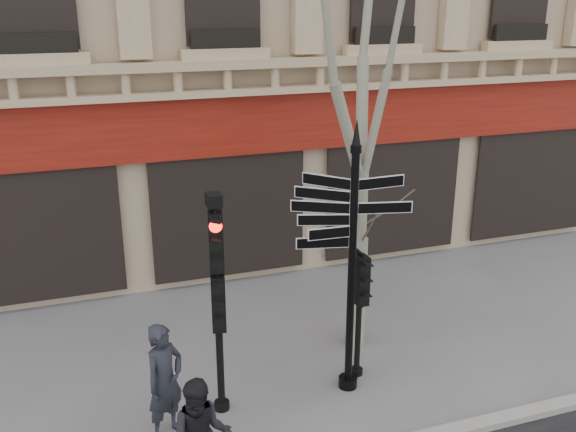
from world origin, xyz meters
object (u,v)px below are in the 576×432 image
at_px(fingerpost, 354,215).
at_px(traffic_signal_secondary, 360,293).
at_px(plane_tree, 367,25).
at_px(traffic_signal_main, 217,279).
at_px(pedestrian_a, 165,381).

height_order(fingerpost, traffic_signal_secondary, fingerpost).
bearing_deg(plane_tree, fingerpost, -119.25).
distance_m(fingerpost, traffic_signal_secondary, 1.54).
bearing_deg(fingerpost, traffic_signal_secondary, 67.92).
bearing_deg(traffic_signal_main, traffic_signal_secondary, 16.18).
height_order(traffic_signal_main, plane_tree, plane_tree).
bearing_deg(pedestrian_a, fingerpost, -30.84).
xyz_separation_m(traffic_signal_main, pedestrian_a, (-0.89, -0.33, -1.34)).
height_order(fingerpost, plane_tree, plane_tree).
xyz_separation_m(fingerpost, plane_tree, (0.69, 1.22, 2.70)).
relative_size(plane_tree, pedestrian_a, 4.52).
height_order(fingerpost, pedestrian_a, fingerpost).
bearing_deg(pedestrian_a, traffic_signal_secondary, -26.26).
height_order(traffic_signal_main, pedestrian_a, traffic_signal_main).
distance_m(fingerpost, traffic_signal_main, 2.26).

